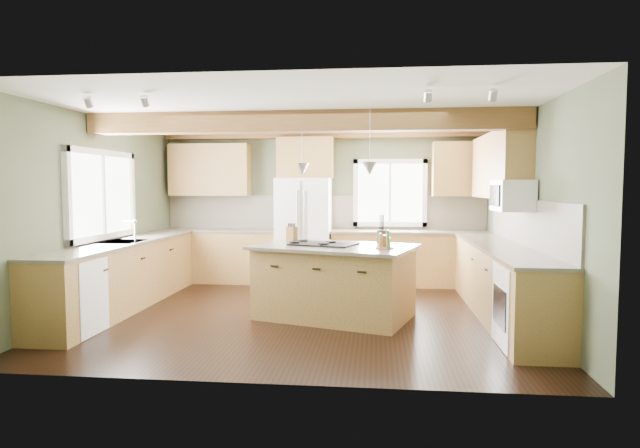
# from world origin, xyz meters

# --- Properties ---
(floor) EXTENTS (5.60, 5.60, 0.00)m
(floor) POSITION_xyz_m (0.00, 0.00, 0.00)
(floor) COLOR black
(floor) RESTS_ON ground
(ceiling) EXTENTS (5.60, 5.60, 0.00)m
(ceiling) POSITION_xyz_m (0.00, 0.00, 2.60)
(ceiling) COLOR silver
(ceiling) RESTS_ON wall_back
(wall_back) EXTENTS (5.60, 0.00, 5.60)m
(wall_back) POSITION_xyz_m (0.00, 2.50, 1.30)
(wall_back) COLOR #4A5038
(wall_back) RESTS_ON ground
(wall_left) EXTENTS (0.00, 5.00, 5.00)m
(wall_left) POSITION_xyz_m (-2.80, 0.00, 1.30)
(wall_left) COLOR #4A5038
(wall_left) RESTS_ON ground
(wall_right) EXTENTS (0.00, 5.00, 5.00)m
(wall_right) POSITION_xyz_m (2.80, 0.00, 1.30)
(wall_right) COLOR #4A5038
(wall_right) RESTS_ON ground
(ceiling_beam) EXTENTS (5.55, 0.26, 0.26)m
(ceiling_beam) POSITION_xyz_m (0.00, -0.14, 2.47)
(ceiling_beam) COLOR #543618
(ceiling_beam) RESTS_ON ceiling
(soffit_trim) EXTENTS (5.55, 0.20, 0.10)m
(soffit_trim) POSITION_xyz_m (0.00, 2.40, 2.54)
(soffit_trim) COLOR #543618
(soffit_trim) RESTS_ON ceiling
(backsplash_back) EXTENTS (5.58, 0.03, 0.58)m
(backsplash_back) POSITION_xyz_m (0.00, 2.48, 1.21)
(backsplash_back) COLOR brown
(backsplash_back) RESTS_ON wall_back
(backsplash_right) EXTENTS (0.03, 3.70, 0.58)m
(backsplash_right) POSITION_xyz_m (2.78, 0.05, 1.21)
(backsplash_right) COLOR brown
(backsplash_right) RESTS_ON wall_right
(base_cab_back_left) EXTENTS (2.02, 0.60, 0.88)m
(base_cab_back_left) POSITION_xyz_m (-1.79, 2.20, 0.44)
(base_cab_back_left) COLOR brown
(base_cab_back_left) RESTS_ON floor
(counter_back_left) EXTENTS (2.06, 0.64, 0.04)m
(counter_back_left) POSITION_xyz_m (-1.79, 2.20, 0.90)
(counter_back_left) COLOR #453E32
(counter_back_left) RESTS_ON base_cab_back_left
(base_cab_back_right) EXTENTS (2.62, 0.60, 0.88)m
(base_cab_back_right) POSITION_xyz_m (1.49, 2.20, 0.44)
(base_cab_back_right) COLOR brown
(base_cab_back_right) RESTS_ON floor
(counter_back_right) EXTENTS (2.66, 0.64, 0.04)m
(counter_back_right) POSITION_xyz_m (1.49, 2.20, 0.90)
(counter_back_right) COLOR #453E32
(counter_back_right) RESTS_ON base_cab_back_right
(base_cab_left) EXTENTS (0.60, 3.70, 0.88)m
(base_cab_left) POSITION_xyz_m (-2.50, 0.05, 0.44)
(base_cab_left) COLOR brown
(base_cab_left) RESTS_ON floor
(counter_left) EXTENTS (0.64, 3.74, 0.04)m
(counter_left) POSITION_xyz_m (-2.50, 0.05, 0.90)
(counter_left) COLOR #453E32
(counter_left) RESTS_ON base_cab_left
(base_cab_right) EXTENTS (0.60, 3.70, 0.88)m
(base_cab_right) POSITION_xyz_m (2.50, 0.05, 0.44)
(base_cab_right) COLOR brown
(base_cab_right) RESTS_ON floor
(counter_right) EXTENTS (0.64, 3.74, 0.04)m
(counter_right) POSITION_xyz_m (2.50, 0.05, 0.90)
(counter_right) COLOR #453E32
(counter_right) RESTS_ON base_cab_right
(upper_cab_back_left) EXTENTS (1.40, 0.35, 0.90)m
(upper_cab_back_left) POSITION_xyz_m (-1.99, 2.33, 1.95)
(upper_cab_back_left) COLOR brown
(upper_cab_back_left) RESTS_ON wall_back
(upper_cab_over_fridge) EXTENTS (0.96, 0.35, 0.70)m
(upper_cab_over_fridge) POSITION_xyz_m (-0.30, 2.33, 2.15)
(upper_cab_over_fridge) COLOR brown
(upper_cab_over_fridge) RESTS_ON wall_back
(upper_cab_right) EXTENTS (0.35, 2.20, 0.90)m
(upper_cab_right) POSITION_xyz_m (2.62, 0.90, 1.95)
(upper_cab_right) COLOR brown
(upper_cab_right) RESTS_ON wall_right
(upper_cab_back_corner) EXTENTS (0.90, 0.35, 0.90)m
(upper_cab_back_corner) POSITION_xyz_m (2.30, 2.33, 1.95)
(upper_cab_back_corner) COLOR brown
(upper_cab_back_corner) RESTS_ON wall_back
(window_left) EXTENTS (0.04, 1.60, 1.05)m
(window_left) POSITION_xyz_m (-2.78, 0.05, 1.55)
(window_left) COLOR white
(window_left) RESTS_ON wall_left
(window_back) EXTENTS (1.10, 0.04, 1.00)m
(window_back) POSITION_xyz_m (1.15, 2.48, 1.55)
(window_back) COLOR white
(window_back) RESTS_ON wall_back
(sink) EXTENTS (0.50, 0.65, 0.03)m
(sink) POSITION_xyz_m (-2.50, 0.05, 0.91)
(sink) COLOR #262628
(sink) RESTS_ON counter_left
(faucet) EXTENTS (0.02, 0.02, 0.28)m
(faucet) POSITION_xyz_m (-2.32, 0.05, 1.05)
(faucet) COLOR #B2B2B7
(faucet) RESTS_ON sink
(dishwasher) EXTENTS (0.60, 0.60, 0.84)m
(dishwasher) POSITION_xyz_m (-2.49, -1.25, 0.43)
(dishwasher) COLOR white
(dishwasher) RESTS_ON floor
(oven) EXTENTS (0.60, 0.72, 0.84)m
(oven) POSITION_xyz_m (2.49, -1.25, 0.43)
(oven) COLOR white
(oven) RESTS_ON floor
(microwave) EXTENTS (0.40, 0.70, 0.38)m
(microwave) POSITION_xyz_m (2.58, -0.05, 1.55)
(microwave) COLOR white
(microwave) RESTS_ON wall_right
(pendant_left) EXTENTS (0.18, 0.18, 0.16)m
(pendant_left) POSITION_xyz_m (-0.03, -0.00, 1.88)
(pendant_left) COLOR #B2B2B7
(pendant_left) RESTS_ON ceiling
(pendant_right) EXTENTS (0.18, 0.18, 0.16)m
(pendant_right) POSITION_xyz_m (0.83, -0.28, 1.88)
(pendant_right) COLOR #B2B2B7
(pendant_right) RESTS_ON ceiling
(refrigerator) EXTENTS (0.90, 0.74, 1.80)m
(refrigerator) POSITION_xyz_m (-0.30, 2.12, 0.90)
(refrigerator) COLOR white
(refrigerator) RESTS_ON floor
(island) EXTENTS (2.08, 1.62, 0.88)m
(island) POSITION_xyz_m (0.40, -0.14, 0.44)
(island) COLOR brown
(island) RESTS_ON floor
(island_top) EXTENTS (2.23, 1.77, 0.04)m
(island_top) POSITION_xyz_m (0.40, -0.14, 0.90)
(island_top) COLOR #453E32
(island_top) RESTS_ON island
(cooktop) EXTENTS (0.91, 0.74, 0.02)m
(cooktop) POSITION_xyz_m (0.26, -0.10, 0.93)
(cooktop) COLOR black
(cooktop) RESTS_ON island_top
(knife_block) EXTENTS (0.15, 0.14, 0.21)m
(knife_block) POSITION_xyz_m (-0.20, 0.20, 1.02)
(knife_block) COLOR brown
(knife_block) RESTS_ON island_top
(utensil_crock) EXTENTS (0.18, 0.18, 0.17)m
(utensil_crock) POSITION_xyz_m (0.99, 0.21, 1.01)
(utensil_crock) COLOR #474038
(utensil_crock) RESTS_ON island_top
(bottle_tray) EXTENTS (0.32, 0.32, 0.21)m
(bottle_tray) POSITION_xyz_m (1.02, -0.43, 1.02)
(bottle_tray) COLOR brown
(bottle_tray) RESTS_ON island_top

